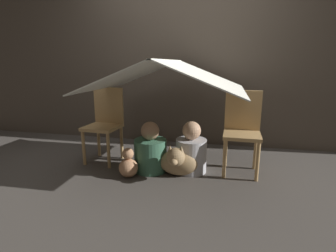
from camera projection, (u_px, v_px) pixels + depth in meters
ground_plane at (166, 170)px, 2.87m from camera, size 8.80×8.80×0.00m
wall_back at (184, 55)px, 3.60m from camera, size 7.00×0.05×2.50m
chair_left at (105, 121)px, 3.07m from camera, size 0.40×0.40×0.86m
chair_right at (242, 128)px, 2.74m from camera, size 0.38×0.38×0.86m
sheet_canopy at (168, 75)px, 2.71m from camera, size 1.56×1.38×0.32m
person_front at (150, 152)px, 2.80m from camera, size 0.35×0.35×0.54m
person_second at (191, 152)px, 2.78m from camera, size 0.33×0.33×0.55m
dog at (178, 161)px, 2.66m from camera, size 0.41×0.38×0.37m
plush_toy at (128, 165)px, 2.67m from camera, size 0.20×0.20×0.31m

